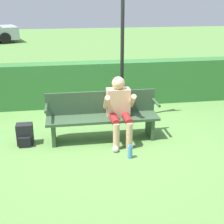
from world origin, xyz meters
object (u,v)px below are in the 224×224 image
(person_seated, at_px, (119,107))
(signpost, at_px, (122,38))
(park_bench, at_px, (102,115))
(water_bottle, at_px, (130,152))
(backpack, at_px, (25,135))

(person_seated, relative_size, signpost, 0.39)
(person_seated, height_order, signpost, signpost)
(park_bench, relative_size, water_bottle, 8.76)
(park_bench, distance_m, water_bottle, 0.94)
(person_seated, xyz_separation_m, water_bottle, (0.06, -0.68, -0.52))
(signpost, bearing_deg, person_seated, -103.22)
(park_bench, bearing_deg, water_bottle, -67.33)
(person_seated, bearing_deg, water_bottle, -85.22)
(backpack, xyz_separation_m, signpost, (1.86, 0.89, 1.49))
(backpack, height_order, water_bottle, backpack)
(backpack, bearing_deg, water_bottle, -23.94)
(park_bench, height_order, backpack, park_bench)
(signpost, bearing_deg, water_bottle, -95.82)
(backpack, distance_m, signpost, 2.55)
(park_bench, bearing_deg, backpack, -177.45)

